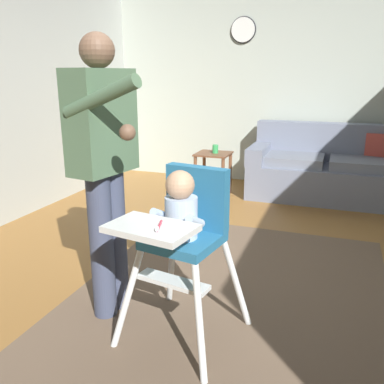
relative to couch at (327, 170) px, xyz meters
The scene contains 9 objects.
ground 2.52m from the couch, 103.12° to the right, with size 6.33×7.43×0.10m, color olive.
wall_far 1.28m from the couch, 137.43° to the left, with size 5.53×0.06×2.71m, color #AEB8AC.
area_rug 2.68m from the couch, 100.56° to the right, with size 2.02×2.55×0.01m, color brown.
couch is the anchor object (origin of this frame).
high_chair 3.22m from the couch, 101.35° to the right, with size 0.70×0.80×0.97m.
adult_standing 3.31m from the couch, 110.57° to the right, with size 0.51×0.56×1.65m.
side_table 1.35m from the couch, 164.15° to the right, with size 0.40×0.40×0.52m.
sippy_cup 1.35m from the couch, 163.88° to the right, with size 0.07×0.07×0.10m, color green.
wall_clock 2.08m from the couch, 157.99° to the left, with size 0.33×0.04×0.33m.
Camera 1 is at (0.66, -2.61, 1.43)m, focal length 38.47 mm.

